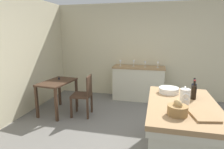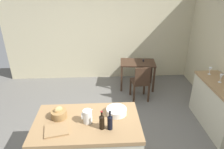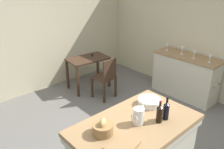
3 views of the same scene
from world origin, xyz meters
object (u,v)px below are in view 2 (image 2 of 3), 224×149
(wooden_chair, at_px, (140,82))
(wine_glass_right, at_px, (210,70))
(wash_bowl, at_px, (116,111))
(island_table, at_px, (88,142))
(cutting_board, at_px, (56,130))
(wine_glass_middle, at_px, (221,77))
(pitcher, at_px, (87,116))
(side_cabinet, at_px, (218,106))
(bread_basket, at_px, (59,114))
(writing_desk, at_px, (137,66))
(wine_bottle_amber, at_px, (102,122))
(wine_bottle_dark, at_px, (110,122))

(wooden_chair, distance_m, wine_glass_right, 1.52)
(wash_bowl, distance_m, wine_glass_right, 2.34)
(wash_bowl, bearing_deg, island_table, -159.92)
(cutting_board, bearing_deg, wine_glass_middle, 21.73)
(pitcher, bearing_deg, side_cabinet, 18.95)
(bread_basket, relative_size, cutting_board, 0.73)
(pitcher, distance_m, wine_glass_middle, 2.67)
(writing_desk, xyz_separation_m, pitcher, (-1.17, -2.56, 0.36))
(writing_desk, relative_size, bread_basket, 4.16)
(wash_bowl, bearing_deg, side_cabinet, 18.02)
(wash_bowl, height_order, wine_glass_right, wine_glass_right)
(wash_bowl, relative_size, wine_bottle_amber, 1.09)
(side_cabinet, relative_size, wine_glass_middle, 8.34)
(side_cabinet, height_order, pitcher, pitcher)
(wooden_chair, bearing_deg, wine_bottle_amber, -114.49)
(wine_bottle_dark, xyz_separation_m, wine_glass_right, (2.14, 1.51, 0.04))
(wine_bottle_amber, bearing_deg, side_cabinet, 23.61)
(bread_basket, distance_m, wine_glass_middle, 3.03)
(side_cabinet, bearing_deg, wash_bowl, -161.98)
(side_cabinet, height_order, cutting_board, side_cabinet)
(cutting_board, relative_size, wine_glass_middle, 1.88)
(wine_bottle_amber, bearing_deg, island_table, 142.50)
(wine_glass_middle, bearing_deg, pitcher, -158.13)
(wooden_chair, relative_size, bread_basket, 3.97)
(wine_bottle_dark, bearing_deg, side_cabinet, 24.99)
(wooden_chair, bearing_deg, wine_glass_right, -22.93)
(island_table, xyz_separation_m, side_cabinet, (2.49, 0.83, -0.01))
(island_table, bearing_deg, side_cabinet, 18.39)
(pitcher, distance_m, wine_bottle_amber, 0.25)
(island_table, bearing_deg, wine_glass_middle, 21.31)
(island_table, distance_m, bread_basket, 0.63)
(wine_glass_right, bearing_deg, cutting_board, -152.16)
(wine_bottle_amber, bearing_deg, pitcher, 144.66)
(wine_bottle_dark, relative_size, wine_glass_middle, 1.71)
(cutting_board, xyz_separation_m, wine_bottle_amber, (0.61, 0.01, 0.10))
(side_cabinet, distance_m, bread_basket, 3.03)
(wine_glass_right, bearing_deg, wine_glass_middle, -85.60)
(wooden_chair, height_order, bread_basket, bread_basket)
(cutting_board, bearing_deg, wine_glass_right, 27.84)
(bread_basket, bearing_deg, pitcher, -17.31)
(side_cabinet, distance_m, wine_glass_middle, 0.59)
(wash_bowl, bearing_deg, wine_glass_right, 30.05)
(pitcher, bearing_deg, wine_glass_middle, 21.87)
(bread_basket, height_order, wine_glass_right, wine_glass_right)
(writing_desk, height_order, wine_glass_middle, wine_glass_middle)
(island_table, xyz_separation_m, wooden_chair, (1.15, 1.88, 0.03))
(wash_bowl, bearing_deg, wooden_chair, 67.60)
(wooden_chair, relative_size, cutting_board, 2.89)
(wooden_chair, bearing_deg, wash_bowl, -112.40)
(wine_bottle_dark, distance_m, wine_glass_middle, 2.45)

